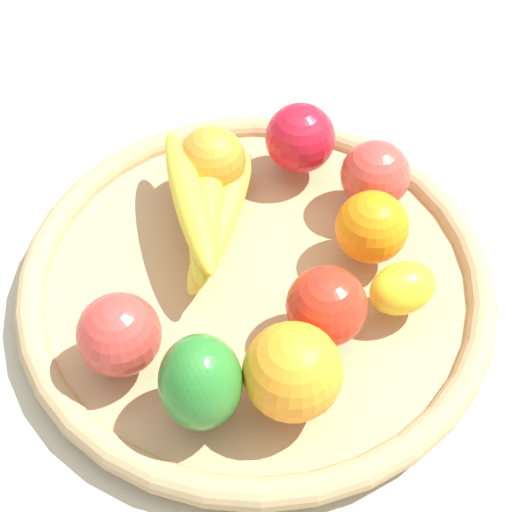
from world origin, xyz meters
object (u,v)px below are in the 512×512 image
apple_0 (300,138)px  banana_bunch (206,208)px  bell_pepper (200,382)px  lemon_0 (403,288)px  apple_1 (326,306)px  apple_3 (119,334)px  orange_0 (371,226)px  apple_2 (375,175)px  orange_2 (212,160)px  orange_1 (292,372)px

apple_0 → banana_bunch: bearing=122.2°
bell_pepper → lemon_0: (0.07, -0.19, -0.02)m
apple_1 → lemon_0: 0.08m
apple_1 → apple_3: 0.17m
apple_1 → banana_bunch: bearing=30.1°
apple_1 → orange_0: (0.08, -0.06, -0.00)m
bell_pepper → apple_2: bearing=-34.3°
orange_2 → orange_0: bearing=-132.2°
apple_1 → apple_2: (0.14, -0.09, -0.00)m
apple_0 → apple_3: size_ratio=1.02×
lemon_0 → apple_3: bearing=91.1°
apple_3 → apple_2: bearing=-63.1°
banana_bunch → apple_1: bearing=-149.9°
apple_1 → orange_0: apple_1 is taller
banana_bunch → orange_2: (0.06, -0.02, 0.01)m
banana_bunch → bell_pepper: bell_pepper is taller
lemon_0 → apple_3: size_ratio=0.88×
apple_0 → orange_2: size_ratio=1.05×
apple_1 → banana_bunch: (0.14, 0.08, -0.01)m
apple_0 → orange_2: 0.09m
banana_bunch → apple_3: bearing=143.9°
apple_0 → lemon_0: (-0.19, -0.04, -0.01)m
bell_pepper → orange_1: 0.07m
apple_0 → orange_2: apple_0 is taller
apple_1 → orange_2: bearing=18.0°
apple_0 → apple_2: (-0.07, -0.06, -0.00)m
apple_0 → apple_3: (-0.20, 0.20, -0.00)m
apple_1 → apple_0: 0.21m
orange_0 → orange_1: (-0.14, 0.11, 0.01)m
orange_0 → apple_3: bearing=106.5°
bell_pepper → orange_2: 0.26m
banana_bunch → orange_0: (-0.06, -0.15, 0.01)m
orange_2 → apple_3: size_ratio=0.97×
orange_0 → orange_2: bearing=47.8°
orange_0 → orange_2: (0.12, 0.13, 0.00)m
banana_bunch → orange_1: bearing=-169.9°
orange_2 → apple_3: 0.22m
banana_bunch → apple_2: (0.00, -0.17, 0.01)m
banana_bunch → lemon_0: size_ratio=3.08×
apple_0 → orange_1: orange_1 is taller
orange_0 → banana_bunch: bearing=67.9°
lemon_0 → orange_2: (0.18, 0.14, 0.01)m
apple_1 → orange_2: size_ratio=1.02×
apple_3 → orange_1: bearing=-117.3°
bell_pepper → orange_2: bell_pepper is taller
apple_1 → lemon_0: (0.01, -0.07, -0.01)m
apple_1 → orange_1: orange_1 is taller
lemon_0 → apple_2: bearing=-6.5°
lemon_0 → orange_2: size_ratio=0.91×
apple_1 → apple_3: size_ratio=0.99×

